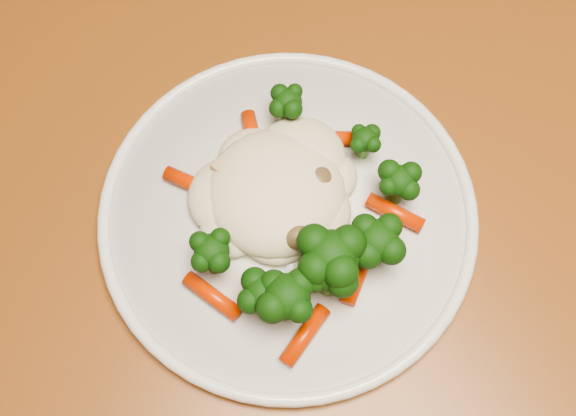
% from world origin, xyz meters
% --- Properties ---
extents(dining_table, '(1.26, 0.84, 0.75)m').
position_xyz_m(dining_table, '(0.17, 0.09, 0.66)').
color(dining_table, brown).
rests_on(dining_table, ground).
extents(plate, '(0.29, 0.29, 0.01)m').
position_xyz_m(plate, '(0.17, 0.16, 0.76)').
color(plate, white).
rests_on(plate, dining_table).
extents(meal, '(0.19, 0.18, 0.05)m').
position_xyz_m(meal, '(0.16, 0.14, 0.78)').
color(meal, beige).
rests_on(meal, plate).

